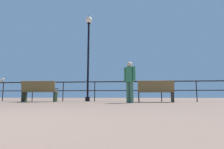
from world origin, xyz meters
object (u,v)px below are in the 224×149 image
at_px(person_by_bench, 130,79).
at_px(seagull_on_rail, 2,80).
at_px(bench_near_right, 155,90).
at_px(bench_near_left, 39,90).
at_px(lamppost_center, 88,45).

height_order(person_by_bench, seagull_on_rail, person_by_bench).
distance_m(bench_near_right, person_by_bench, 1.53).
bearing_deg(seagull_on_rail, bench_near_left, -18.77).
bearing_deg(bench_near_right, bench_near_left, 179.98).
bearing_deg(bench_near_right, lamppost_center, 159.86).
relative_size(bench_near_left, bench_near_right, 1.03).
height_order(bench_near_right, person_by_bench, person_by_bench).
bearing_deg(person_by_bench, seagull_on_rail, 164.63).
xyz_separation_m(bench_near_left, seagull_on_rail, (-2.57, 0.87, 0.56)).
relative_size(bench_near_left, seagull_on_rail, 3.65).
relative_size(lamppost_center, seagull_on_rail, 10.85).
height_order(bench_near_left, bench_near_right, bench_near_left).
bearing_deg(person_by_bench, lamppost_center, 134.87).
height_order(lamppost_center, person_by_bench, lamppost_center).
distance_m(person_by_bench, seagull_on_rail, 6.96).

